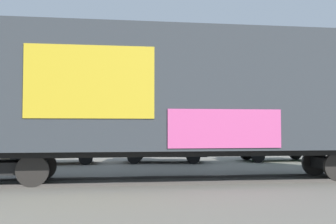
{
  "coord_description": "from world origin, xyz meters",
  "views": [
    {
      "loc": [
        -1.65,
        -12.08,
        1.65
      ],
      "look_at": [
        0.8,
        2.96,
        2.31
      ],
      "focal_mm": 41.48,
      "sensor_mm": 36.0,
      "label": 1
    }
  ],
  "objects_px": {
    "freight_car": "(188,94)",
    "parked_car_green": "(277,143)",
    "parked_car_tan": "(52,146)",
    "parked_car_black": "(163,144)",
    "flagpole": "(60,73)"
  },
  "relations": [
    {
      "from": "freight_car",
      "to": "parked_car_green",
      "type": "height_order",
      "value": "freight_car"
    },
    {
      "from": "freight_car",
      "to": "parked_car_tan",
      "type": "bearing_deg",
      "value": 126.78
    },
    {
      "from": "freight_car",
      "to": "parked_car_green",
      "type": "bearing_deg",
      "value": 47.56
    },
    {
      "from": "parked_car_tan",
      "to": "parked_car_black",
      "type": "height_order",
      "value": "parked_car_black"
    },
    {
      "from": "parked_car_tan",
      "to": "parked_car_green",
      "type": "relative_size",
      "value": 1.08
    },
    {
      "from": "flagpole",
      "to": "parked_car_tan",
      "type": "height_order",
      "value": "flagpole"
    },
    {
      "from": "flagpole",
      "to": "parked_car_green",
      "type": "xyz_separation_m",
      "value": [
        11.35,
        -4.85,
        -4.06
      ]
    },
    {
      "from": "parked_car_green",
      "to": "freight_car",
      "type": "bearing_deg",
      "value": -132.44
    },
    {
      "from": "parked_car_tan",
      "to": "parked_car_black",
      "type": "distance_m",
      "value": 5.26
    },
    {
      "from": "flagpole",
      "to": "freight_car",
      "type": "bearing_deg",
      "value": -65.29
    },
    {
      "from": "flagpole",
      "to": "parked_car_black",
      "type": "xyz_separation_m",
      "value": [
        5.48,
        -4.72,
        -4.08
      ]
    },
    {
      "from": "parked_car_black",
      "to": "parked_car_green",
      "type": "height_order",
      "value": "parked_car_green"
    },
    {
      "from": "parked_car_tan",
      "to": "parked_car_green",
      "type": "distance_m",
      "value": 11.12
    },
    {
      "from": "parked_car_tan",
      "to": "parked_car_black",
      "type": "xyz_separation_m",
      "value": [
        5.26,
        -0.01,
        0.06
      ]
    },
    {
      "from": "parked_car_black",
      "to": "flagpole",
      "type": "bearing_deg",
      "value": 139.29
    }
  ]
}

